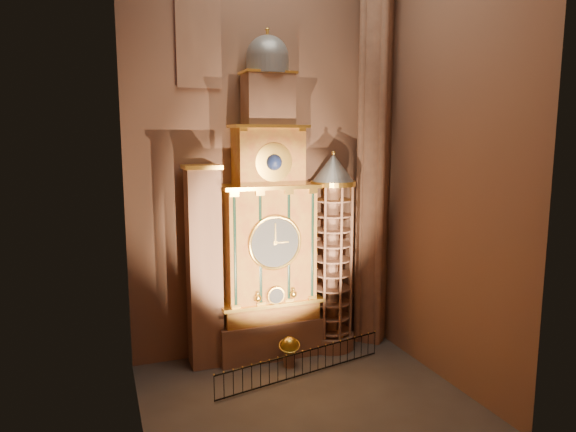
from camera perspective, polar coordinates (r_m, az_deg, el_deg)
name	(u,v)px	position (r m, az deg, el deg)	size (l,w,h in m)	color
floor	(305,398)	(24.33, 1.85, -19.55)	(14.00, 14.00, 0.00)	#383330
wall_back	(262,147)	(27.04, -2.91, 7.65)	(22.00, 22.00, 0.00)	brown
wall_left	(129,152)	(19.81, -17.20, 6.81)	(22.00, 22.00, 0.00)	brown
wall_right	(446,149)	(24.92, 17.17, 7.16)	(22.00, 22.00, 0.00)	brown
astronomical_clock	(269,232)	(26.50, -2.15, -1.78)	(5.60, 2.41, 16.70)	#8C634C
portrait_tower	(204,266)	(26.01, -9.31, -5.55)	(1.80, 1.60, 10.20)	#8C634C
stair_turret	(332,254)	(27.83, 4.91, -4.25)	(2.50, 2.50, 10.80)	#8C634C
gothic_pier	(374,147)	(28.59, 9.56, 7.61)	(2.04, 2.04, 22.00)	#8C634C
stained_glass_window	(198,33)	(26.61, -9.93, 19.42)	(2.20, 0.14, 5.20)	navy
celestial_globe	(289,349)	(26.79, 0.15, -14.52)	(1.36, 1.33, 1.56)	#8C634C
iron_railing	(302,364)	(25.85, 1.62, -16.08)	(9.11, 1.99, 1.23)	black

